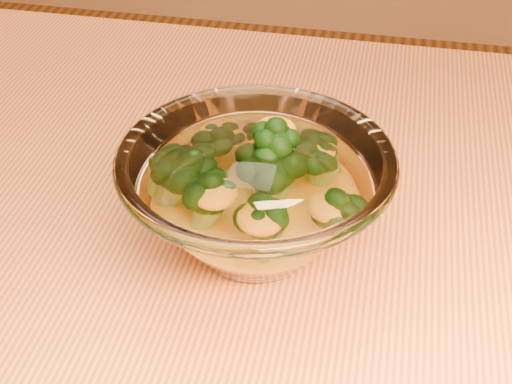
# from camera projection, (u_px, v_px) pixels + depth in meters

# --- Properties ---
(table) EXTENTS (1.20, 0.80, 0.75)m
(table) POSITION_uv_depth(u_px,v_px,m) (298.00, 373.00, 0.57)
(table) COLOR #E47944
(table) RESTS_ON ground
(glass_bowl) EXTENTS (0.20, 0.20, 0.09)m
(glass_bowl) POSITION_uv_depth(u_px,v_px,m) (256.00, 197.00, 0.52)
(glass_bowl) COLOR white
(glass_bowl) RESTS_ON table
(cheese_sauce) EXTENTS (0.11, 0.11, 0.03)m
(cheese_sauce) POSITION_uv_depth(u_px,v_px,m) (256.00, 216.00, 0.53)
(cheese_sauce) COLOR orange
(cheese_sauce) RESTS_ON glass_bowl
(broccoli_heap) EXTENTS (0.15, 0.13, 0.07)m
(broccoli_heap) POSITION_uv_depth(u_px,v_px,m) (255.00, 179.00, 0.52)
(broccoli_heap) COLOR black
(broccoli_heap) RESTS_ON cheese_sauce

